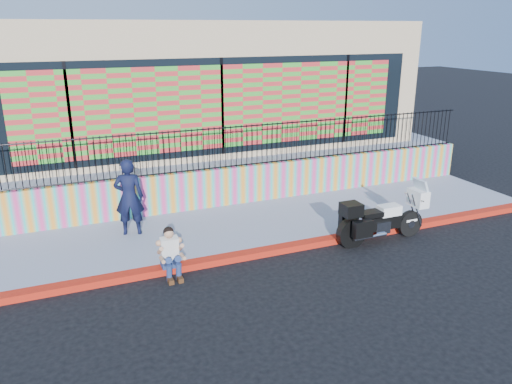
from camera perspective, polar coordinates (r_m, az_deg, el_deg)
ground at (r=11.93m, az=2.85°, el=-6.84°), size 90.00×90.00×0.00m
red_curb at (r=11.89m, az=2.85°, el=-6.51°), size 16.00×0.30×0.15m
sidewalk at (r=13.28m, az=-0.18°, el=-3.75°), size 16.00×3.00×0.15m
mural_wall at (r=14.47m, az=-2.59°, el=0.75°), size 16.00×0.20×1.10m
metal_fence at (r=14.17m, az=-2.66°, el=5.19°), size 15.80×0.04×1.20m
elevated_platform at (r=19.20m, az=-7.83°, el=4.79°), size 16.00×10.00×1.25m
storefront_building at (r=18.55m, az=-8.00°, el=12.54°), size 14.00×8.06×4.00m
police_motorcycle at (r=12.61m, az=14.05°, el=-2.87°), size 2.40×0.79×1.49m
police_officer at (r=12.59m, az=-14.31°, el=-0.56°), size 0.80×0.62×1.93m
seated_man at (r=10.76m, az=-9.66°, el=-7.37°), size 0.54×0.71×1.06m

